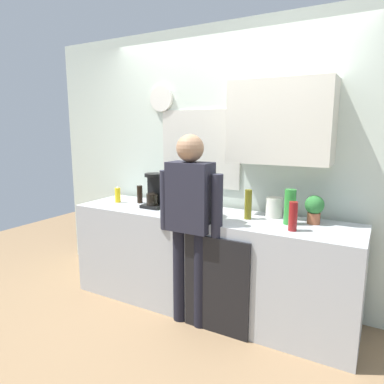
% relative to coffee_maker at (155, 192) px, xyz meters
% --- Properties ---
extents(ground_plane, '(8.00, 8.00, 0.00)m').
position_rel_coffee_maker_xyz_m(ground_plane, '(0.56, -0.31, -1.04)').
color(ground_plane, '#8C6D4C').
extents(kitchen_counter, '(2.60, 0.64, 0.89)m').
position_rel_coffee_maker_xyz_m(kitchen_counter, '(0.56, -0.01, -0.59)').
color(kitchen_counter, '#B2B7BC').
rests_on(kitchen_counter, ground_plane).
extents(dishwasher_panel, '(0.56, 0.02, 0.80)m').
position_rel_coffee_maker_xyz_m(dishwasher_panel, '(0.82, -0.35, -0.64)').
color(dishwasher_panel, black).
rests_on(dishwasher_panel, ground_plane).
extents(back_wall_assembly, '(4.20, 0.42, 2.60)m').
position_rel_coffee_maker_xyz_m(back_wall_assembly, '(0.64, 0.39, 0.32)').
color(back_wall_assembly, silver).
rests_on(back_wall_assembly, ground_plane).
extents(coffee_maker, '(0.20, 0.20, 0.33)m').
position_rel_coffee_maker_xyz_m(coffee_maker, '(0.00, 0.00, 0.00)').
color(coffee_maker, black).
rests_on(coffee_maker, kitchen_counter).
extents(bottle_red_vinegar, '(0.06, 0.06, 0.22)m').
position_rel_coffee_maker_xyz_m(bottle_red_vinegar, '(1.35, -0.16, -0.04)').
color(bottle_red_vinegar, maroon).
rests_on(bottle_red_vinegar, kitchen_counter).
extents(bottle_dark_sauce, '(0.06, 0.06, 0.18)m').
position_rel_coffee_maker_xyz_m(bottle_dark_sauce, '(-0.24, 0.07, -0.06)').
color(bottle_dark_sauce, black).
rests_on(bottle_dark_sauce, kitchen_counter).
extents(bottle_clear_soda, '(0.09, 0.09, 0.28)m').
position_rel_coffee_maker_xyz_m(bottle_clear_soda, '(1.28, 0.02, -0.01)').
color(bottle_clear_soda, '#2D8C33').
rests_on(bottle_clear_soda, kitchen_counter).
extents(bottle_olive_oil, '(0.06, 0.06, 0.25)m').
position_rel_coffee_maker_xyz_m(bottle_olive_oil, '(0.94, 0.00, -0.02)').
color(bottle_olive_oil, olive).
rests_on(bottle_olive_oil, kitchen_counter).
extents(bottle_green_wine, '(0.07, 0.07, 0.30)m').
position_rel_coffee_maker_xyz_m(bottle_green_wine, '(0.25, -0.12, 0.00)').
color(bottle_green_wine, '#195923').
rests_on(bottle_green_wine, kitchen_counter).
extents(cup_white_mug, '(0.08, 0.08, 0.09)m').
position_rel_coffee_maker_xyz_m(cup_white_mug, '(0.13, 0.22, -0.10)').
color(cup_white_mug, white).
rests_on(cup_white_mug, kitchen_counter).
extents(mixing_bowl, '(0.22, 0.22, 0.08)m').
position_rel_coffee_maker_xyz_m(mixing_bowl, '(0.62, -0.07, -0.11)').
color(mixing_bowl, white).
rests_on(mixing_bowl, kitchen_counter).
extents(potted_plant, '(0.15, 0.15, 0.23)m').
position_rel_coffee_maker_xyz_m(potted_plant, '(1.45, 0.12, -0.01)').
color(potted_plant, '#9E5638').
rests_on(potted_plant, kitchen_counter).
extents(dish_soap, '(0.06, 0.06, 0.18)m').
position_rel_coffee_maker_xyz_m(dish_soap, '(-0.46, -0.02, -0.07)').
color(dish_soap, yellow).
rests_on(dish_soap, kitchen_counter).
extents(storage_canister, '(0.14, 0.14, 0.17)m').
position_rel_coffee_maker_xyz_m(storage_canister, '(1.11, 0.17, -0.06)').
color(storage_canister, silver).
rests_on(storage_canister, kitchen_counter).
extents(person_at_sink, '(0.57, 0.22, 1.60)m').
position_rel_coffee_maker_xyz_m(person_at_sink, '(0.56, -0.31, -0.09)').
color(person_at_sink, black).
rests_on(person_at_sink, ground_plane).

